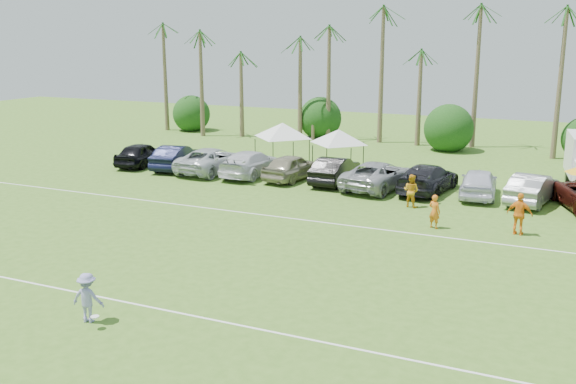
% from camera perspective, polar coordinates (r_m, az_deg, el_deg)
% --- Properties ---
extents(ground, '(120.00, 120.00, 0.00)m').
position_cam_1_polar(ground, '(22.89, -20.28, -10.42)').
color(ground, '#426C20').
rests_on(ground, ground).
extents(field_lines, '(80.00, 12.10, 0.01)m').
position_cam_1_polar(field_lines, '(28.68, -9.14, -4.80)').
color(field_lines, white).
rests_on(field_lines, ground).
extents(palm_tree_0, '(2.40, 2.40, 8.90)m').
position_cam_1_polar(palm_tree_0, '(64.43, -11.34, 12.08)').
color(palm_tree_0, brown).
rests_on(palm_tree_0, ground).
extents(palm_tree_1, '(2.40, 2.40, 9.90)m').
position_cam_1_polar(palm_tree_1, '(61.67, -7.48, 12.97)').
color(palm_tree_1, brown).
rests_on(palm_tree_1, ground).
extents(palm_tree_2, '(2.40, 2.40, 10.90)m').
position_cam_1_polar(palm_tree_2, '(59.21, -3.25, 13.87)').
color(palm_tree_2, brown).
rests_on(palm_tree_2, ground).
extents(palm_tree_3, '(2.40, 2.40, 11.90)m').
position_cam_1_polar(palm_tree_3, '(57.50, 0.41, 14.74)').
color(palm_tree_3, brown).
rests_on(palm_tree_3, ground).
extents(palm_tree_4, '(2.40, 2.40, 8.90)m').
position_cam_1_polar(palm_tree_4, '(56.03, 4.24, 12.09)').
color(palm_tree_4, brown).
rests_on(palm_tree_4, ground).
extents(palm_tree_5, '(2.40, 2.40, 9.90)m').
position_cam_1_polar(palm_tree_5, '(54.78, 8.29, 12.87)').
color(palm_tree_5, brown).
rests_on(palm_tree_5, ground).
extents(palm_tree_6, '(2.40, 2.40, 10.90)m').
position_cam_1_polar(palm_tree_6, '(53.81, 12.54, 13.60)').
color(palm_tree_6, brown).
rests_on(palm_tree_6, ground).
extents(palm_tree_7, '(2.40, 2.40, 11.90)m').
position_cam_1_polar(palm_tree_7, '(53.14, 16.94, 14.26)').
color(palm_tree_7, brown).
rests_on(palm_tree_7, ground).
extents(palm_tree_8, '(2.40, 2.40, 8.90)m').
position_cam_1_polar(palm_tree_8, '(52.72, 22.22, 11.04)').
color(palm_tree_8, brown).
rests_on(palm_tree_8, ground).
extents(bush_tree_0, '(4.00, 4.00, 4.00)m').
position_cam_1_polar(bush_tree_0, '(63.98, -8.37, 7.08)').
color(bush_tree_0, brown).
rests_on(bush_tree_0, ground).
extents(bush_tree_1, '(4.00, 4.00, 4.00)m').
position_cam_1_polar(bush_tree_1, '(58.10, 2.61, 6.55)').
color(bush_tree_1, brown).
rests_on(bush_tree_1, ground).
extents(bush_tree_2, '(4.00, 4.00, 4.00)m').
position_cam_1_polar(bush_tree_2, '(54.90, 14.40, 5.72)').
color(bush_tree_2, brown).
rests_on(bush_tree_2, ground).
extents(sideline_player_a, '(0.71, 0.59, 1.66)m').
position_cam_1_polar(sideline_player_a, '(31.56, 12.89, -1.70)').
color(sideline_player_a, orange).
rests_on(sideline_player_a, ground).
extents(sideline_player_b, '(1.02, 0.89, 1.79)m').
position_cam_1_polar(sideline_player_b, '(35.22, 10.89, 0.11)').
color(sideline_player_b, orange).
rests_on(sideline_player_b, ground).
extents(sideline_player_c, '(1.23, 0.65, 1.99)m').
position_cam_1_polar(sideline_player_c, '(31.58, 19.90, -1.86)').
color(sideline_player_c, orange).
rests_on(sideline_player_c, ground).
extents(canopy_tent_left, '(4.46, 4.46, 3.61)m').
position_cam_1_polar(canopy_tent_left, '(45.19, -0.48, 6.17)').
color(canopy_tent_left, black).
rests_on(canopy_tent_left, ground).
extents(canopy_tent_right, '(4.18, 4.18, 3.38)m').
position_cam_1_polar(canopy_tent_right, '(43.47, 4.54, 5.56)').
color(canopy_tent_right, black).
rests_on(canopy_tent_right, ground).
extents(frisbee_player, '(1.27, 0.88, 1.66)m').
position_cam_1_polar(frisbee_player, '(21.88, -17.38, -8.96)').
color(frisbee_player, '#8B89C3').
rests_on(frisbee_player, ground).
extents(parked_car_0, '(2.51, 5.10, 1.67)m').
position_cam_1_polar(parked_car_0, '(46.90, -12.92, 3.31)').
color(parked_car_0, black).
rests_on(parked_car_0, ground).
extents(parked_car_1, '(2.54, 5.29, 1.67)m').
position_cam_1_polar(parked_car_1, '(45.28, -9.91, 3.09)').
color(parked_car_1, black).
rests_on(parked_car_1, ground).
extents(parked_car_2, '(3.13, 6.17, 1.67)m').
position_cam_1_polar(parked_car_2, '(43.76, -6.72, 2.83)').
color(parked_car_2, silver).
rests_on(parked_car_2, ground).
extents(parked_car_3, '(2.52, 5.83, 1.67)m').
position_cam_1_polar(parked_car_3, '(42.43, -3.29, 2.56)').
color(parked_car_3, silver).
rests_on(parked_car_3, ground).
extents(parked_car_4, '(2.57, 5.12, 1.67)m').
position_cam_1_polar(parked_car_4, '(41.20, 0.31, 2.25)').
color(parked_car_4, gray).
rests_on(parked_car_4, ground).
extents(parked_car_5, '(1.78, 5.08, 1.67)m').
position_cam_1_polar(parked_car_5, '(40.32, 4.21, 1.95)').
color(parked_car_5, black).
rests_on(parked_car_5, ground).
extents(parked_car_6, '(3.73, 6.40, 1.67)m').
position_cam_1_polar(parked_car_6, '(39.11, 8.04, 1.49)').
color(parked_car_6, '#9B9CA1').
rests_on(parked_car_6, ground).
extents(parked_car_7, '(3.09, 6.03, 1.67)m').
position_cam_1_polar(parked_car_7, '(38.79, 12.32, 1.20)').
color(parked_car_7, black).
rests_on(parked_car_7, ground).
extents(parked_car_8, '(2.42, 5.07, 1.67)m').
position_cam_1_polar(parked_car_8, '(38.35, 16.58, 0.80)').
color(parked_car_8, silver).
rests_on(parked_car_8, ground).
extents(parked_car_9, '(2.68, 5.32, 1.67)m').
position_cam_1_polar(parked_car_9, '(37.88, 20.88, 0.31)').
color(parked_car_9, gray).
rests_on(parked_car_9, ground).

